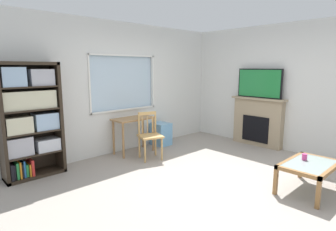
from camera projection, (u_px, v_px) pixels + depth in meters
The scene contains 11 objects.
ground at pixel (213, 182), 4.23m from camera, with size 5.93×5.80×0.02m, color #9E9389.
wall_back_with_window at pixel (123, 88), 5.73m from camera, with size 4.93×0.15×2.65m.
wall_right at pixel (289, 88), 5.71m from camera, with size 0.12×5.00×2.65m, color silver.
bookshelf at pixel (29, 117), 4.30m from camera, with size 0.90×0.38×1.83m.
desk_under_window at pixel (134, 124), 5.60m from camera, with size 0.85×0.44×0.73m.
wooden_chair at pixel (150, 135), 5.25m from camera, with size 0.53×0.51×0.90m.
plastic_drawer_unit at pixel (161, 134), 6.23m from camera, with size 0.35×0.40×0.51m, color #72ADDB.
fireplace at pixel (258, 121), 6.16m from camera, with size 0.26×1.23×1.09m.
tv at pixel (259, 83), 6.00m from camera, with size 0.06×1.02×0.64m.
coffee_table at pixel (309, 167), 3.85m from camera, with size 0.92×0.60×0.42m.
sippy_cup at pixel (305, 157), 3.97m from camera, with size 0.07×0.07×0.09m, color #DB3D84.
Camera 1 is at (-3.24, -2.43, 1.74)m, focal length 29.20 mm.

